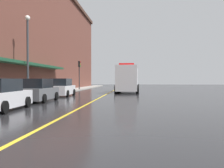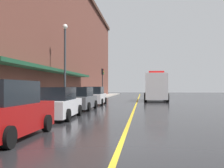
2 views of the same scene
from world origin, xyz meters
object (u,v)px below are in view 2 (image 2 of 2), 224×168
parked_car_2 (80,99)px  traffic_light_near (103,77)px  parked_car_0 (3,112)px  street_lamp_left (65,55)px  parked_car_1 (57,104)px  parked_car_3 (94,96)px  box_truck (156,87)px  parking_meter_1 (75,94)px

parked_car_2 → traffic_light_near: (-1.26, 20.32, 2.36)m
parked_car_0 → street_lamp_left: bearing=8.3°
parked_car_1 → parked_car_3: 11.93m
parked_car_2 → parked_car_3: (-0.00, 6.22, 0.01)m
parked_car_3 → traffic_light_near: size_ratio=1.05×
box_truck → street_lamp_left: size_ratio=1.21×
street_lamp_left → traffic_light_near: 17.70m
parked_car_1 → traffic_light_near: (-1.32, 26.02, 2.36)m
parked_car_1 → parked_car_0: bearing=178.2°
street_lamp_left → parked_car_2: bearing=-54.4°
parked_car_3 → box_truck: box_truck is taller
parking_meter_1 → parked_car_0: bearing=-84.8°
parked_car_2 → street_lamp_left: bearing=35.8°
parked_car_1 → street_lamp_left: bearing=11.1°
parked_car_2 → traffic_light_near: bearing=3.7°
parked_car_2 → box_truck: 15.45m
parked_car_1 → box_truck: bearing=-19.7°
traffic_light_near → parked_car_2: bearing=-86.5°
parked_car_2 → box_truck: box_truck is taller
parked_car_3 → street_lamp_left: size_ratio=0.65×
street_lamp_left → traffic_light_near: street_lamp_left is taller
box_truck → parking_meter_1: bearing=-35.6°
parked_car_1 → parked_car_2: 5.71m
parked_car_3 → traffic_light_near: bearing=4.0°
parked_car_1 → box_truck: 20.76m
parked_car_0 → traffic_light_near: traffic_light_near is taller
parked_car_2 → parking_meter_1: (-1.32, 3.91, 0.26)m
box_truck → parking_meter_1: 12.71m
box_truck → street_lamp_left: bearing=-34.5°
box_truck → parking_meter_1: (-7.60, -10.17, -0.61)m
parked_car_3 → box_truck: 10.10m
parked_car_1 → traffic_light_near: 26.16m
parking_meter_1 → street_lamp_left: 3.61m
parking_meter_1 → parked_car_2: bearing=-71.4°
parked_car_0 → parked_car_2: 11.61m
street_lamp_left → parked_car_1: bearing=-76.7°
parked_car_2 → parking_meter_1: size_ratio=3.35×
parked_car_2 → parked_car_3: bearing=0.2°
parked_car_3 → box_truck: size_ratio=0.54×
box_truck → traffic_light_near: size_ratio=1.95×
parked_car_0 → parked_car_1: parked_car_0 is taller
street_lamp_left → parked_car_0: bearing=-81.9°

